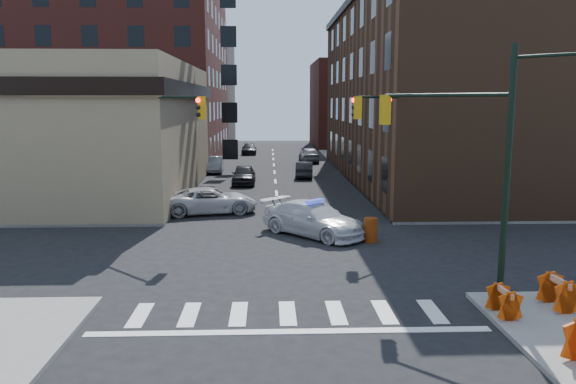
{
  "coord_description": "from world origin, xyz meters",
  "views": [
    {
      "loc": [
        -0.56,
        -23.21,
        6.44
      ],
      "look_at": [
        0.36,
        3.01,
        2.2
      ],
      "focal_mm": 35.0,
      "sensor_mm": 36.0,
      "label": 1
    }
  ],
  "objects": [
    {
      "name": "barricade_nw_a",
      "position": [
        -7.64,
        6.64,
        0.56
      ],
      "size": [
        1.14,
        0.66,
        0.82
      ],
      "primitive_type": null,
      "rotation": [
        0.0,
        0.0,
        0.11
      ],
      "color": "#ED550B",
      "rests_on": "sidewalk_nw"
    },
    {
      "name": "filler_nw",
      "position": [
        -16.0,
        62.0,
        8.0
      ],
      "size": [
        20.0,
        18.0,
        16.0
      ],
      "primitive_type": "cube",
      "color": "brown",
      "rests_on": "ground"
    },
    {
      "name": "parked_car_wfar",
      "position": [
        -5.5,
        28.22,
        0.72
      ],
      "size": [
        1.67,
        4.41,
        1.44
      ],
      "primitive_type": "imported",
      "rotation": [
        0.0,
        0.0,
        0.03
      ],
      "color": "gray",
      "rests_on": "ground"
    },
    {
      "name": "parked_car_wnear",
      "position": [
        -2.5,
        20.62,
        0.76
      ],
      "size": [
        1.79,
        4.45,
        1.52
      ],
      "primitive_type": "imported",
      "rotation": [
        0.0,
        0.0,
        0.0
      ],
      "color": "black",
      "rests_on": "ground"
    },
    {
      "name": "barrel_bank",
      "position": [
        -5.5,
        8.23,
        0.54
      ],
      "size": [
        0.81,
        0.81,
        1.09
      ],
      "primitive_type": "cylinder",
      "rotation": [
        0.0,
        0.0,
        0.43
      ],
      "color": "#EC570B",
      "rests_on": "ground"
    },
    {
      "name": "sidewalk_nw",
      "position": [
        -23.0,
        32.75,
        0.07
      ],
      "size": [
        34.0,
        54.5,
        0.15
      ],
      "primitive_type": "cube",
      "color": "gray",
      "rests_on": "ground"
    },
    {
      "name": "parked_car_efar",
      "position": [
        3.82,
        36.85,
        0.8
      ],
      "size": [
        2.16,
        4.79,
        1.6
      ],
      "primitive_type": "imported",
      "rotation": [
        0.0,
        0.0,
        3.2
      ],
      "color": "gray",
      "rests_on": "ground"
    },
    {
      "name": "parked_car_enear",
      "position": [
        2.5,
        24.41,
        0.67
      ],
      "size": [
        1.69,
        4.17,
        1.34
      ],
      "primitive_type": "imported",
      "rotation": [
        0.0,
        0.0,
        3.07
      ],
      "color": "black",
      "rests_on": "ground"
    },
    {
      "name": "commercial_row_ne",
      "position": [
        13.0,
        22.5,
        7.0
      ],
      "size": [
        14.0,
        34.0,
        14.0
      ],
      "primitive_type": "cube",
      "color": "#4E311F",
      "rests_on": "ground"
    },
    {
      "name": "signal_pole_ne",
      "position": [
        5.84,
        5.35,
        4.34
      ],
      "size": [
        3.67,
        3.58,
        8.0
      ],
      "rotation": [
        0.0,
        0.0,
        -2.36
      ],
      "color": "black",
      "rests_on": "sidewalk_ne"
    },
    {
      "name": "police_car",
      "position": [
        1.62,
        3.39,
        0.81
      ],
      "size": [
        5.51,
        5.57,
        1.62
      ],
      "primitive_type": "imported",
      "rotation": [
        0.0,
        0.0,
        0.77
      ],
      "color": "silver",
      "rests_on": "ground"
    },
    {
      "name": "bank_building",
      "position": [
        -17.0,
        16.5,
        4.5
      ],
      "size": [
        22.0,
        22.0,
        9.0
      ],
      "primitive_type": "cube",
      "color": "#8A7A5A",
      "rests_on": "ground"
    },
    {
      "name": "pedestrian_c",
      "position": [
        -12.35,
        6.0,
        1.07
      ],
      "size": [
        1.07,
        1.09,
        1.83
      ],
      "primitive_type": "imported",
      "rotation": [
        0.0,
        0.0,
        0.81
      ],
      "color": "black",
      "rests_on": "sidewalk_nw"
    },
    {
      "name": "barrel_road",
      "position": [
        4.15,
        1.96,
        0.57
      ],
      "size": [
        0.8,
        0.8,
        1.13
      ],
      "primitive_type": "cylinder",
      "rotation": [
        0.0,
        0.0,
        0.33
      ],
      "color": "#D9580A",
      "rests_on": "ground"
    },
    {
      "name": "signal_pole_se",
      "position": [
        6.04,
        -5.52,
        4.61
      ],
      "size": [
        5.4,
        5.27,
        8.0
      ],
      "rotation": [
        0.0,
        0.0,
        2.36
      ],
      "color": "black",
      "rests_on": "sidewalk_se"
    },
    {
      "name": "barricade_nw_b",
      "position": [
        -9.02,
        7.07,
        0.59
      ],
      "size": [
        1.24,
        0.72,
        0.89
      ],
      "primitive_type": null,
      "rotation": [
        0.0,
        0.0,
        -0.11
      ],
      "color": "#C65109",
      "rests_on": "sidewalk_nw"
    },
    {
      "name": "tree_ne_far",
      "position": [
        7.5,
        34.0,
        3.49
      ],
      "size": [
        3.0,
        3.0,
        4.85
      ],
      "color": "black",
      "rests_on": "sidewalk_ne"
    },
    {
      "name": "signal_pole_nw",
      "position": [
        -5.85,
        5.34,
        4.34
      ],
      "size": [
        3.58,
        3.67,
        8.0
      ],
      "rotation": [
        0.0,
        0.0,
        -0.79
      ],
      "color": "black",
      "rests_on": "sidewalk_nw"
    },
    {
      "name": "parked_car_wdeep",
      "position": [
        -2.93,
        46.02,
        0.64
      ],
      "size": [
        1.83,
        4.45,
        1.29
      ],
      "primitive_type": "imported",
      "rotation": [
        0.0,
        0.0,
        0.01
      ],
      "color": "black",
      "rests_on": "ground"
    },
    {
      "name": "tree_ne_near",
      "position": [
        7.5,
        26.0,
        3.49
      ],
      "size": [
        3.0,
        3.0,
        4.85
      ],
      "color": "black",
      "rests_on": "sidewalk_ne"
    },
    {
      "name": "ground",
      "position": [
        0.0,
        0.0,
        0.0
      ],
      "size": [
        140.0,
        140.0,
        0.0
      ],
      "primitive_type": "plane",
      "color": "black",
      "rests_on": "ground"
    },
    {
      "name": "barricade_se_a",
      "position": [
        6.4,
        -7.55,
        0.57
      ],
      "size": [
        0.6,
        1.13,
        0.83
      ],
      "primitive_type": null,
      "rotation": [
        0.0,
        0.0,
        1.61
      ],
      "color": "red",
      "rests_on": "sidewalk_se"
    },
    {
      "name": "pedestrian_a",
      "position": [
        -8.18,
        6.0,
        1.08
      ],
      "size": [
        0.77,
        0.6,
        1.87
      ],
      "primitive_type": "imported",
      "rotation": [
        0.0,
        0.0,
        -0.25
      ],
      "color": "black",
      "rests_on": "sidewalk_nw"
    },
    {
      "name": "apartment_block",
      "position": [
        -18.5,
        40.0,
        12.0
      ],
      "size": [
        25.0,
        25.0,
        24.0
      ],
      "primitive_type": "cube",
      "color": "maroon",
      "rests_on": "ground"
    },
    {
      "name": "filler_ne",
      "position": [
        14.0,
        58.0,
        6.0
      ],
      "size": [
        16.0,
        16.0,
        12.0
      ],
      "primitive_type": "cube",
      "color": "maroon",
      "rests_on": "ground"
    },
    {
      "name": "pickup",
      "position": [
        -3.94,
        9.04,
        0.75
      ],
      "size": [
        5.8,
        3.55,
        1.5
      ],
      "primitive_type": "imported",
      "rotation": [
        0.0,
        0.0,
        1.78
      ],
      "color": "silver",
      "rests_on": "ground"
    },
    {
      "name": "sidewalk_ne",
      "position": [
        23.0,
        32.75,
        0.07
      ],
      "size": [
        34.0,
        54.5,
        0.15
      ],
      "primitive_type": "cube",
      "color": "gray",
      "rests_on": "ground"
    },
    {
      "name": "barricade_se_b",
      "position": [
        8.33,
        -7.0,
        0.63
      ],
      "size": [
        0.71,
        1.31,
        0.96
      ],
      "primitive_type": null,
      "rotation": [
        0.0,
        0.0,
        1.63
      ],
      "color": "#EA430B",
      "rests_on": "sidewalk_se"
    },
    {
      "name": "pedestrian_b",
      "position": [
        -9.32,
        8.24,
        0.97
      ],
      "size": [
        0.97,
        0.87,
        1.64
      ],
      "primitive_type": "imported",
      "rotation": [
        0.0,
        0.0,
        0.38
      ],
      "color": "black",
      "rests_on": "sidewalk_nw"
    }
  ]
}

